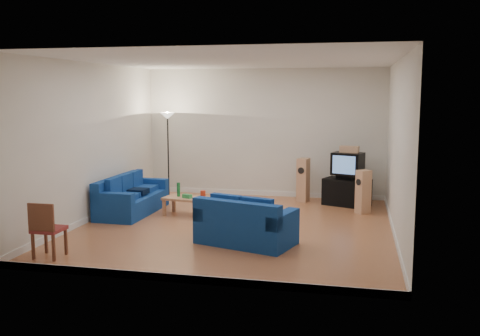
% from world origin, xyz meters
% --- Properties ---
extents(room, '(6.01, 6.51, 3.21)m').
position_xyz_m(room, '(0.00, 0.00, 1.54)').
color(room, brown).
rests_on(room, ground).
extents(sofa_three_seat, '(0.93, 2.08, 0.80)m').
position_xyz_m(sofa_three_seat, '(-2.51, 0.66, 0.30)').
color(sofa_three_seat, navy).
rests_on(sofa_three_seat, ground).
extents(sofa_loveseat, '(1.81, 1.34, 0.81)m').
position_xyz_m(sofa_loveseat, '(0.43, -1.20, 0.31)').
color(sofa_loveseat, navy).
rests_on(sofa_loveseat, ground).
extents(coffee_table, '(1.14, 0.69, 0.39)m').
position_xyz_m(coffee_table, '(-1.17, 0.70, 0.34)').
color(coffee_table, tan).
rests_on(coffee_table, ground).
extents(bottle, '(0.09, 0.09, 0.30)m').
position_xyz_m(bottle, '(-1.43, 0.76, 0.54)').
color(bottle, '#197233').
rests_on(bottle, coffee_table).
extents(tissue_box, '(0.22, 0.17, 0.08)m').
position_xyz_m(tissue_box, '(-1.19, 0.62, 0.43)').
color(tissue_box, green).
rests_on(tissue_box, coffee_table).
extents(red_canister, '(0.14, 0.14, 0.15)m').
position_xyz_m(red_canister, '(-0.87, 0.72, 0.47)').
color(red_canister, red).
rests_on(red_canister, coffee_table).
extents(remote, '(0.15, 0.10, 0.02)m').
position_xyz_m(remote, '(-0.77, 0.53, 0.40)').
color(remote, black).
rests_on(remote, coffee_table).
extents(tv_stand, '(1.16, 0.90, 0.62)m').
position_xyz_m(tv_stand, '(2.09, 2.47, 0.31)').
color(tv_stand, black).
rests_on(tv_stand, ground).
extents(av_receiver, '(0.57, 0.55, 0.10)m').
position_xyz_m(av_receiver, '(2.11, 2.52, 0.68)').
color(av_receiver, black).
rests_on(av_receiver, tv_stand).
extents(television, '(0.79, 0.68, 0.51)m').
position_xyz_m(television, '(2.09, 2.42, 0.98)').
color(television, black).
rests_on(television, av_receiver).
extents(centre_speaker, '(0.45, 0.26, 0.15)m').
position_xyz_m(centre_speaker, '(2.12, 2.45, 1.32)').
color(centre_speaker, tan).
rests_on(centre_speaker, television).
extents(speaker_left, '(0.31, 0.36, 1.05)m').
position_xyz_m(speaker_left, '(1.05, 2.70, 0.53)').
color(speaker_left, tan).
rests_on(speaker_left, ground).
extents(speaker_right, '(0.35, 0.35, 0.95)m').
position_xyz_m(speaker_right, '(2.45, 1.69, 0.48)').
color(speaker_right, tan).
rests_on(speaker_right, ground).
extents(floor_lamp, '(0.36, 0.36, 2.12)m').
position_xyz_m(floor_lamp, '(-2.29, 2.51, 1.75)').
color(floor_lamp, black).
rests_on(floor_lamp, ground).
extents(dining_chair, '(0.44, 0.44, 0.91)m').
position_xyz_m(dining_chair, '(-2.45, -2.65, 0.51)').
color(dining_chair, brown).
rests_on(dining_chair, ground).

